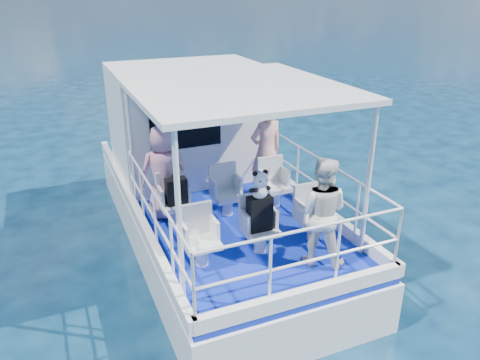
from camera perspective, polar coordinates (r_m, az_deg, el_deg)
name	(u,v)px	position (r m, az deg, el deg)	size (l,w,h in m)	color
ground	(232,265)	(8.31, -0.96, -10.28)	(2000.00, 2000.00, 0.00)	#061C32
hull	(213,238)	(9.11, -3.34, -7.09)	(3.00, 7.00, 1.60)	white
deck	(212,198)	(8.72, -3.47, -2.24)	(2.90, 6.90, 0.10)	#0B1E9F
cabin	(188,121)	(9.48, -6.32, 7.17)	(2.85, 2.00, 2.20)	white
canopy	(236,88)	(6.92, -0.50, 11.16)	(3.00, 3.20, 0.08)	white
canopy_posts	(237,162)	(7.19, -0.31, 2.15)	(2.77, 2.97, 2.20)	white
railings	(246,206)	(7.15, 0.70, -3.20)	(2.84, 3.59, 1.00)	white
seat_port_fwd	(176,213)	(7.69, -7.82, -4.05)	(0.48, 0.46, 0.38)	silver
seat_center_fwd	(227,204)	(7.93, -1.55, -2.94)	(0.48, 0.46, 0.38)	silver
seat_stbd_fwd	(275,195)	(8.27, 4.26, -1.87)	(0.48, 0.46, 0.38)	silver
seat_port_aft	(202,253)	(6.59, -4.72, -8.80)	(0.48, 0.46, 0.38)	silver
seat_center_aft	(260,240)	(6.88, 2.46, -7.29)	(0.48, 0.46, 0.38)	silver
seat_stbd_aft	(313,228)	(7.27, 8.92, -5.81)	(0.48, 0.46, 0.38)	silver
passenger_port_fwd	(164,173)	(7.70, -9.23, 0.90)	(0.60, 0.43, 1.60)	#C57F99
passenger_stbd_fwd	(266,151)	(8.32, 3.20, 3.57)	(0.65, 0.43, 1.79)	#F2A29C
passenger_stbd_aft	(320,212)	(6.44, 9.78, -3.86)	(0.76, 0.59, 1.57)	silver
backpack_port	(176,191)	(7.48, -7.76, -1.37)	(0.33, 0.19, 0.43)	black
backpack_center	(259,213)	(6.64, 2.39, -4.09)	(0.34, 0.19, 0.51)	black
compact_camera	(175,177)	(7.40, -7.95, 0.40)	(0.10, 0.06, 0.06)	black
panda	(260,184)	(6.42, 2.45, -0.53)	(0.26, 0.22, 0.41)	white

